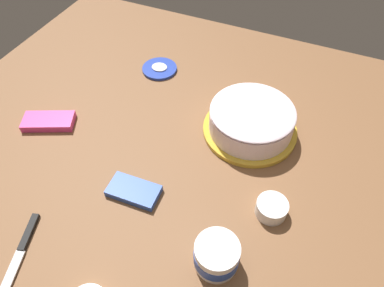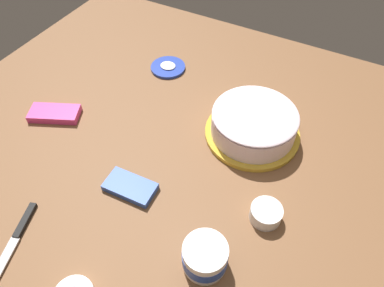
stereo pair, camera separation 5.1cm
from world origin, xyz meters
name	(u,v)px [view 1 (the left image)]	position (x,y,z in m)	size (l,w,h in m)	color
ground_plane	(159,163)	(0.00, 0.00, 0.00)	(1.54, 1.54, 0.00)	brown
frosted_cake	(251,120)	(-0.20, -0.22, 0.05)	(0.29, 0.29, 0.10)	gold
frosting_tub	(217,255)	(-0.25, 0.21, 0.04)	(0.10, 0.10, 0.08)	white
frosting_tub_lid	(160,69)	(0.19, -0.38, 0.01)	(0.13, 0.13, 0.02)	#233DAD
spreading_knife	(21,251)	(0.18, 0.37, 0.01)	(0.09, 0.23, 0.01)	silver
sprinkle_bowl_orange	(272,208)	(-0.34, 0.03, 0.02)	(0.08, 0.08, 0.04)	white
candy_box_lower	(134,191)	(0.01, 0.12, 0.01)	(0.14, 0.07, 0.02)	#2D51B2
candy_box_upper	(48,121)	(0.38, 0.00, 0.01)	(0.16, 0.07, 0.02)	#E53D8E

